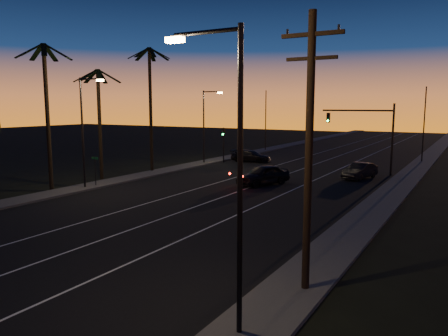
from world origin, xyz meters
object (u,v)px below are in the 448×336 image
Objects in this scene: signal_mast at (368,126)px; lead_car at (263,175)px; cross_car at (251,156)px; right_car at (360,171)px; utility_pole at (309,148)px.

lead_car is at bearing -119.97° from signal_mast.
lead_car is 15.31m from cross_car.
signal_mast is 13.15m from lead_car.
cross_car is at bearing 120.95° from lead_car.
lead_car reaches higher than cross_car.
lead_car is (-6.27, -10.88, -3.92)m from signal_mast.
signal_mast is 1.51× the size of right_car.
utility_pole is 22.37m from lead_car.
utility_pole is 2.12× the size of right_car.
utility_pole is 30.33m from signal_mast.
signal_mast is 1.21× the size of lead_car.
utility_pole is at bearing -60.68° from lead_car.
signal_mast is 5.33m from right_car.
cross_car is (-14.35, 5.73, -0.03)m from right_car.
right_car is 0.94× the size of cross_car.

